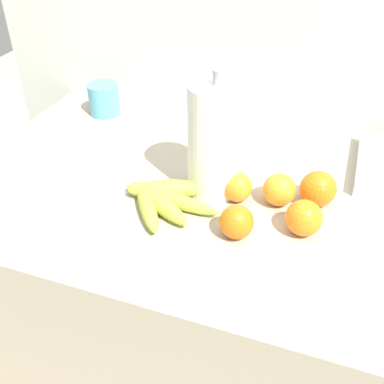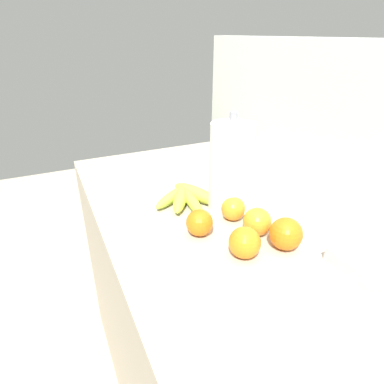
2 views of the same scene
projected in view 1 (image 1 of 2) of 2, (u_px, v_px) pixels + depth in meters
name	position (u px, v px, depth m)	size (l,w,h in m)	color
counter	(299.00, 338.00, 1.21)	(1.65, 0.72, 0.86)	#ADA08C
wall_back	(329.00, 190.00, 1.38)	(2.05, 0.06, 1.30)	silver
banana_bunch	(162.00, 198.00, 0.96)	(0.22, 0.19, 0.04)	#AAC53F
orange_back_right	(236.00, 222.00, 0.88)	(0.07, 0.07, 0.07)	orange
orange_front	(304.00, 218.00, 0.88)	(0.07, 0.07, 0.07)	orange
orange_back_left	(318.00, 189.00, 0.96)	(0.08, 0.08, 0.08)	orange
orange_center	(279.00, 190.00, 0.96)	(0.07, 0.07, 0.07)	orange
orange_far_right	(238.00, 187.00, 0.97)	(0.06, 0.06, 0.06)	orange
paper_towel_roll	(215.00, 140.00, 0.95)	(0.12, 0.12, 0.28)	white
mug	(104.00, 99.00, 1.30)	(0.09, 0.09, 0.09)	#56A6BF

